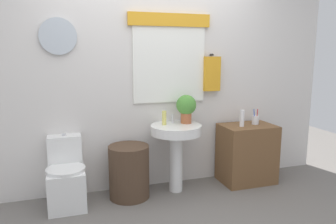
% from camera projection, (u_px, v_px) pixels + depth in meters
% --- Properties ---
extents(back_wall, '(4.40, 0.18, 2.60)m').
position_uv_depth(back_wall, '(152.00, 73.00, 3.65)').
color(back_wall, silver).
rests_on(back_wall, ground_plane).
extents(toilet, '(0.38, 0.51, 0.71)m').
position_uv_depth(toilet, '(66.00, 179.00, 3.29)').
color(toilet, white).
rests_on(toilet, ground_plane).
extents(laundry_hamper, '(0.43, 0.43, 0.57)m').
position_uv_depth(laundry_hamper, '(129.00, 172.00, 3.45)').
color(laundry_hamper, '#4C3828').
rests_on(laundry_hamper, ground_plane).
extents(pedestal_sink, '(0.56, 0.56, 0.76)m').
position_uv_depth(pedestal_sink, '(176.00, 140.00, 3.56)').
color(pedestal_sink, white).
rests_on(pedestal_sink, ground_plane).
extents(faucet, '(0.03, 0.03, 0.10)m').
position_uv_depth(faucet, '(173.00, 118.00, 3.63)').
color(faucet, silver).
rests_on(faucet, pedestal_sink).
extents(wooden_cabinet, '(0.62, 0.44, 0.70)m').
position_uv_depth(wooden_cabinet, '(247.00, 153.00, 3.87)').
color(wooden_cabinet, brown).
rests_on(wooden_cabinet, ground_plane).
extents(soap_bottle, '(0.05, 0.05, 0.15)m').
position_uv_depth(soap_bottle, '(164.00, 118.00, 3.52)').
color(soap_bottle, '#DBD166').
rests_on(soap_bottle, pedestal_sink).
extents(potted_plant, '(0.22, 0.22, 0.32)m').
position_uv_depth(potted_plant, '(186.00, 107.00, 3.59)').
color(potted_plant, '#AD5B38').
rests_on(potted_plant, pedestal_sink).
extents(lotion_bottle, '(0.05, 0.05, 0.19)m').
position_uv_depth(lotion_bottle, '(242.00, 118.00, 3.72)').
color(lotion_bottle, white).
rests_on(lotion_bottle, wooden_cabinet).
extents(toothbrush_cup, '(0.08, 0.08, 0.19)m').
position_uv_depth(toothbrush_cup, '(255.00, 120.00, 3.85)').
color(toothbrush_cup, silver).
rests_on(toothbrush_cup, wooden_cabinet).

